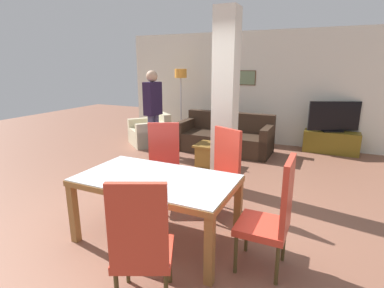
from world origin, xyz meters
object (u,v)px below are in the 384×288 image
Objects in this scene: tv_stand at (331,142)px; tv_screen at (334,117)px; dining_chair_far_left at (164,162)px; dining_chair_near_right at (141,243)px; standing_person at (153,107)px; sofa at (225,139)px; armchair at (151,133)px; dining_chair_head_right at (273,214)px; dining_table at (156,189)px; coffee_table at (211,154)px; floor_lamp at (181,81)px; bottle at (217,140)px; dining_chair_far_right at (221,171)px.

tv_screen reaches higher than tv_stand.
tv_screen is at bearing -145.63° from dining_chair_far_left.
standing_person is at bearing 95.89° from dining_chair_near_right.
sofa reaches higher than armchair.
sofa is (-1.73, 3.72, -0.30)m from dining_chair_head_right.
tv_screen is at bearing 124.10° from standing_person.
standing_person reaches higher than dining_table.
coffee_table is at bearing 90.00° from standing_person.
floor_lamp reaches higher than dining_chair_far_left.
bottle is 0.23× the size of tv_screen.
dining_table is 0.83× the size of sofa.
armchair is (-2.35, 3.53, -0.32)m from dining_table.
standing_person is at bearing -153.52° from tv_stand.
floor_lamp is at bearing -92.43° from dining_chair_far_left.
dining_chair_far_right is 3.84m from armchair.
armchair reaches higher than bottle.
coffee_table is at bearing -116.49° from dining_chair_far_left.
tv_screen reaches higher than sofa.
dining_chair_far_right is 3.92m from tv_stand.
armchair is (-2.78, 4.43, -0.31)m from dining_chair_near_right.
dining_chair_far_left is at bearing 165.39° from armchair.
dining_chair_far_right is at bearing 107.75° from sofa.
tv_stand is at bearing -126.08° from armchair.
standing_person is at bearing -87.25° from floor_lamp.
dining_chair_head_right reaches higher than coffee_table.
dining_table is at bearing 90.00° from dining_chair_near_right.
sofa reaches higher than dining_table.
tv_screen is at bearing -158.33° from sofa.
coffee_table is 0.32× the size of standing_person.
bottle is at bearing -136.30° from tv_stand.
dining_chair_head_right is at bearing 174.96° from armchair.
coffee_table is 2.87m from tv_stand.
dining_chair_near_right is 1.10× the size of tv_screen.
armchair is 1.18× the size of tv_screen.
dining_chair_head_right is at bearing -57.89° from coffee_table.
dining_chair_near_right is (0.42, -0.90, -0.01)m from dining_table.
dining_chair_far_left is (-0.85, 1.78, 0.00)m from dining_chair_near_right.
armchair is 2.24m from bottle.
dining_chair_far_right and dining_chair_far_left have the same top height.
sofa is at bearing 97.34° from dining_table.
armchair is 2.14m from coffee_table.
dining_chair_near_right reaches higher than sofa.
sofa is (-0.90, 4.62, -0.30)m from dining_chair_near_right.
dining_chair_near_right is 0.63× the size of standing_person.
tv_screen is at bearing 42.72° from coffee_table.
floor_lamp is 1.52m from standing_person.
dining_chair_near_right reaches higher than tv_stand.
coffee_table is 0.56× the size of tv_screen.
dining_table is 7.22× the size of bottle.
dining_chair_far_right reaches higher than bottle.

